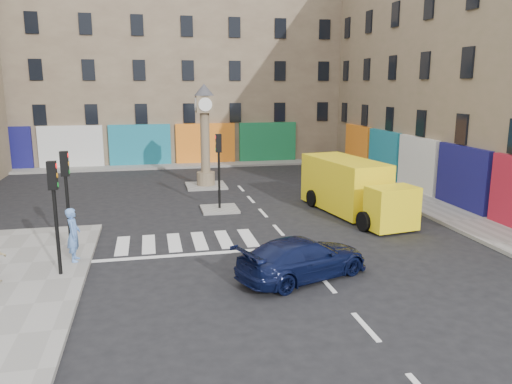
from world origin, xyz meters
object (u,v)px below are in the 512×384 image
object	(u,v)px
yellow_van	(352,188)
clock_pillar	(205,129)
traffic_light_island	(219,159)
pedestrian_blue	(74,235)
traffic_light_left_far	(66,185)
navy_sedan	(303,258)
traffic_light_left_near	(54,200)

from	to	relation	value
yellow_van	clock_pillar	bearing A→B (deg)	118.34
traffic_light_island	clock_pillar	world-z (taller)	clock_pillar
traffic_light_island	clock_pillar	xyz separation A→B (m)	(0.00, 6.00, 0.96)
pedestrian_blue	yellow_van	bearing A→B (deg)	-70.19
traffic_light_left_far	yellow_van	distance (m)	12.99
pedestrian_blue	navy_sedan	bearing A→B (deg)	-111.38
navy_sedan	yellow_van	bearing A→B (deg)	-54.59
traffic_light_left_near	traffic_light_left_far	xyz separation A→B (m)	(0.00, 2.40, 0.00)
traffic_light_left_near	yellow_van	world-z (taller)	traffic_light_left_near
navy_sedan	yellow_van	distance (m)	8.78
clock_pillar	navy_sedan	size ratio (longest dim) A/B	1.33
traffic_light_left_near	pedestrian_blue	world-z (taller)	traffic_light_left_near
traffic_light_left_far	pedestrian_blue	world-z (taller)	traffic_light_left_far
traffic_light_left_far	yellow_van	bearing A→B (deg)	15.13
traffic_light_left_far	yellow_van	world-z (taller)	traffic_light_left_far
traffic_light_left_near	traffic_light_left_far	size ratio (longest dim) A/B	1.00
traffic_light_left_near	traffic_light_island	world-z (taller)	traffic_light_left_near
yellow_van	pedestrian_blue	xyz separation A→B (m)	(-12.17, -4.55, -0.19)
traffic_light_left_far	pedestrian_blue	distance (m)	1.95
traffic_light_island	navy_sedan	world-z (taller)	traffic_light_island
clock_pillar	pedestrian_blue	xyz separation A→B (m)	(-6.00, -12.58, -2.46)
yellow_van	navy_sedan	bearing A→B (deg)	-132.16
clock_pillar	navy_sedan	xyz separation A→B (m)	(1.42, -15.38, -2.88)
navy_sedan	yellow_van	world-z (taller)	yellow_van
traffic_light_left_far	pedestrian_blue	xyz separation A→B (m)	(0.30, -1.18, -1.53)
traffic_light_island	traffic_light_left_near	bearing A→B (deg)	-128.93
traffic_light_left_far	clock_pillar	distance (m)	13.05
traffic_light_left_far	traffic_light_left_near	bearing A→B (deg)	-90.00
traffic_light_left_near	navy_sedan	size ratio (longest dim) A/B	0.80
clock_pillar	traffic_light_left_near	bearing A→B (deg)	-114.55
traffic_light_island	yellow_van	size ratio (longest dim) A/B	0.50
pedestrian_blue	clock_pillar	bearing A→B (deg)	-26.20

